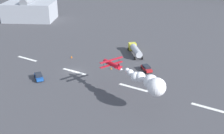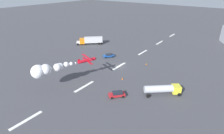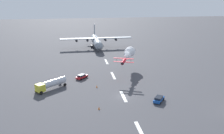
% 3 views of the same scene
% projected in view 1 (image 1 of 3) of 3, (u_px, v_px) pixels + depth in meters
% --- Properties ---
extents(ground_plane, '(440.00, 440.00, 0.00)m').
position_uv_depth(ground_plane, '(74.00, 71.00, 79.10)').
color(ground_plane, '#424247').
rests_on(ground_plane, ground).
extents(runway_stripe_2, '(8.00, 0.90, 0.01)m').
position_uv_depth(runway_stripe_2, '(27.00, 59.00, 88.00)').
color(runway_stripe_2, white).
rests_on(runway_stripe_2, ground).
extents(runway_stripe_3, '(8.00, 0.90, 0.01)m').
position_uv_depth(runway_stripe_3, '(74.00, 71.00, 79.09)').
color(runway_stripe_3, white).
rests_on(runway_stripe_3, ground).
extents(runway_stripe_4, '(8.00, 0.90, 0.01)m').
position_uv_depth(runway_stripe_4, '(133.00, 88.00, 70.19)').
color(runway_stripe_4, white).
rests_on(runway_stripe_4, ground).
extents(runway_stripe_5, '(8.00, 0.90, 0.01)m').
position_uv_depth(runway_stripe_5, '(209.00, 108.00, 61.28)').
color(runway_stripe_5, white).
rests_on(runway_stripe_5, ground).
extents(stunt_biplane_red, '(19.33, 10.59, 3.96)m').
position_uv_depth(stunt_biplane_red, '(147.00, 82.00, 59.00)').
color(stunt_biplane_red, red).
extents(fuel_tanker_truck, '(8.49, 9.21, 2.90)m').
position_uv_depth(fuel_tanker_truck, '(135.00, 50.00, 90.55)').
color(fuel_tanker_truck, yellow).
rests_on(fuel_tanker_truck, ground).
extents(followme_car_yellow, '(4.73, 4.12, 1.52)m').
position_uv_depth(followme_car_yellow, '(39.00, 76.00, 74.25)').
color(followme_car_yellow, '#194CA5').
rests_on(followme_car_yellow, ground).
extents(airport_staff_sedan, '(4.53, 4.33, 1.52)m').
position_uv_depth(airport_staff_sedan, '(146.00, 68.00, 79.33)').
color(airport_staff_sedan, '#B21E23').
rests_on(airport_staff_sedan, ground).
extents(hangar_building, '(27.18, 23.92, 11.10)m').
position_uv_depth(hangar_building, '(30.00, 11.00, 131.86)').
color(hangar_building, '#9EA3AD').
rests_on(hangar_building, ground).
extents(traffic_cone_near, '(0.44, 0.44, 0.75)m').
position_uv_depth(traffic_cone_near, '(71.00, 57.00, 88.41)').
color(traffic_cone_near, orange).
rests_on(traffic_cone_near, ground).
extents(traffic_cone_far, '(0.44, 0.44, 0.75)m').
position_uv_depth(traffic_cone_far, '(111.00, 68.00, 80.47)').
color(traffic_cone_far, orange).
rests_on(traffic_cone_far, ground).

